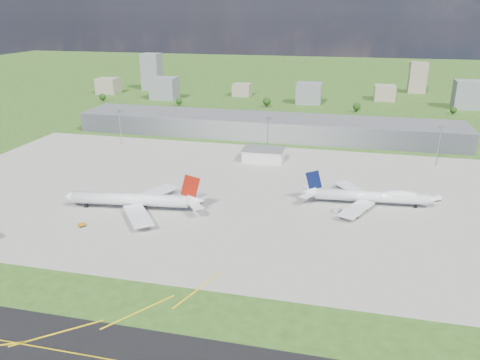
% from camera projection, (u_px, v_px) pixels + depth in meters
% --- Properties ---
extents(ground, '(1400.00, 1400.00, 0.00)m').
position_uv_depth(ground, '(262.00, 141.00, 358.49)').
color(ground, '#2F4B17').
rests_on(ground, ground).
extents(apron, '(360.00, 190.00, 0.08)m').
position_uv_depth(apron, '(243.00, 193.00, 255.74)').
color(apron, gray).
rests_on(apron, ground).
extents(terminal, '(300.00, 42.00, 15.00)m').
position_uv_depth(terminal, '(266.00, 127.00, 369.63)').
color(terminal, gray).
rests_on(terminal, ground).
extents(ops_building, '(26.00, 16.00, 8.00)m').
position_uv_depth(ops_building, '(263.00, 155.00, 309.25)').
color(ops_building, silver).
rests_on(ops_building, ground).
extents(mast_west, '(3.50, 2.00, 25.90)m').
position_uv_depth(mast_west, '(120.00, 121.00, 341.91)').
color(mast_west, gray).
rests_on(mast_west, ground).
extents(mast_center, '(3.50, 2.00, 25.90)m').
position_uv_depth(mast_center, '(268.00, 130.00, 318.26)').
color(mast_center, gray).
rests_on(mast_center, ground).
extents(mast_east, '(3.50, 2.00, 25.90)m').
position_uv_depth(mast_east, '(440.00, 139.00, 294.61)').
color(mast_east, gray).
rests_on(mast_east, ground).
extents(airliner_red_twin, '(72.26, 55.94, 19.83)m').
position_uv_depth(airliner_red_twin, '(135.00, 200.00, 232.75)').
color(airliner_red_twin, white).
rests_on(airliner_red_twin, ground).
extents(airliner_blue_quad, '(67.51, 52.78, 17.62)m').
position_uv_depth(airliner_blue_quad, '(371.00, 197.00, 238.21)').
color(airliner_blue_quad, white).
rests_on(airliner_blue_quad, ground).
extents(tug_yellow, '(3.50, 3.73, 1.66)m').
position_uv_depth(tug_yellow, '(82.00, 225.00, 215.85)').
color(tug_yellow, '#BF760B').
rests_on(tug_yellow, ground).
extents(van_white_near, '(4.27, 5.80, 2.69)m').
position_uv_depth(van_white_near, '(338.00, 210.00, 231.39)').
color(van_white_near, silver).
rests_on(van_white_near, ground).
extents(van_white_far, '(5.58, 4.94, 2.64)m').
position_uv_depth(van_white_far, '(436.00, 199.00, 245.00)').
color(van_white_far, white).
rests_on(van_white_far, ground).
extents(bldg_far_w, '(24.00, 20.00, 18.00)m').
position_uv_depth(bldg_far_w, '(108.00, 86.00, 558.15)').
color(bldg_far_w, gray).
rests_on(bldg_far_w, ground).
extents(bldg_w, '(28.00, 22.00, 24.00)m').
position_uv_depth(bldg_w, '(164.00, 88.00, 521.64)').
color(bldg_w, slate).
rests_on(bldg_w, ground).
extents(bldg_cw, '(20.00, 18.00, 14.00)m').
position_uv_depth(bldg_cw, '(242.00, 90.00, 542.73)').
color(bldg_cw, gray).
rests_on(bldg_cw, ground).
extents(bldg_c, '(26.00, 20.00, 22.00)m').
position_uv_depth(bldg_c, '(309.00, 93.00, 496.72)').
color(bldg_c, slate).
rests_on(bldg_c, ground).
extents(bldg_ce, '(22.00, 24.00, 16.00)m').
position_uv_depth(bldg_ce, '(385.00, 93.00, 517.13)').
color(bldg_ce, gray).
rests_on(bldg_ce, ground).
extents(bldg_e, '(30.00, 22.00, 28.00)m').
position_uv_depth(bldg_e, '(470.00, 95.00, 470.44)').
color(bldg_e, slate).
rests_on(bldg_e, ground).
extents(bldg_tall_w, '(22.00, 20.00, 44.00)m').
position_uv_depth(bldg_tall_w, '(152.00, 72.00, 581.67)').
color(bldg_tall_w, slate).
rests_on(bldg_tall_w, ground).
extents(bldg_tall_e, '(20.00, 18.00, 36.00)m').
position_uv_depth(bldg_tall_e, '(418.00, 78.00, 559.96)').
color(bldg_tall_e, gray).
rests_on(bldg_tall_e, ground).
extents(tree_far_w, '(7.20, 7.20, 8.80)m').
position_uv_depth(tree_far_w, '(103.00, 97.00, 509.44)').
color(tree_far_w, '#382314').
rests_on(tree_far_w, ground).
extents(tree_w, '(6.75, 6.75, 8.25)m').
position_uv_depth(tree_w, '(179.00, 101.00, 485.63)').
color(tree_w, '#382314').
rests_on(tree_w, ground).
extents(tree_c, '(8.10, 8.10, 9.90)m').
position_uv_depth(tree_c, '(267.00, 101.00, 479.66)').
color(tree_c, '#382314').
rests_on(tree_c, ground).
extents(tree_e, '(7.65, 7.65, 9.35)m').
position_uv_depth(tree_e, '(357.00, 107.00, 455.85)').
color(tree_e, '#382314').
rests_on(tree_e, ground).
extents(tree_far_e, '(6.30, 6.30, 7.70)m').
position_uv_depth(tree_far_e, '(453.00, 110.00, 445.98)').
color(tree_far_e, '#382314').
rests_on(tree_far_e, ground).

